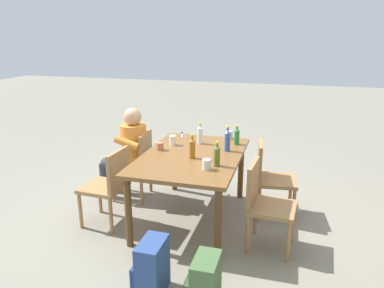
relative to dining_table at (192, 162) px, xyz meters
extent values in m
plane|color=gray|center=(0.00, 0.00, -0.69)|extent=(24.00, 24.00, 0.00)
cube|color=brown|center=(0.00, 0.00, 0.07)|extent=(1.58, 1.05, 0.04)
cylinder|color=brown|center=(-0.71, -0.45, -0.32)|extent=(0.07, 0.07, 0.74)
cylinder|color=brown|center=(0.71, -0.45, -0.32)|extent=(0.07, 0.07, 0.74)
cylinder|color=brown|center=(-0.71, 0.45, -0.32)|extent=(0.07, 0.07, 0.74)
cylinder|color=brown|center=(0.71, 0.45, -0.32)|extent=(0.07, 0.07, 0.74)
cube|color=#A37547|center=(-0.36, -0.91, -0.26)|extent=(0.48, 0.48, 0.04)
cube|color=#A37547|center=(-0.37, -0.71, -0.03)|extent=(0.42, 0.07, 0.42)
cylinder|color=#A37547|center=(-0.53, -1.11, -0.48)|extent=(0.04, 0.04, 0.41)
cylinder|color=#A37547|center=(-0.15, -1.08, -0.48)|extent=(0.04, 0.04, 0.41)
cylinder|color=#A37547|center=(-0.56, -0.73, -0.48)|extent=(0.04, 0.04, 0.41)
cylinder|color=#A37547|center=(-0.18, -0.70, -0.48)|extent=(0.04, 0.04, 0.41)
cube|color=#A37547|center=(0.36, 0.91, -0.26)|extent=(0.47, 0.47, 0.04)
cube|color=#A37547|center=(0.34, 0.71, -0.03)|extent=(0.42, 0.07, 0.42)
cylinder|color=#A37547|center=(0.56, 1.08, -0.48)|extent=(0.04, 0.04, 0.41)
cylinder|color=#A37547|center=(0.18, 1.11, -0.48)|extent=(0.04, 0.04, 0.41)
cylinder|color=#A37547|center=(0.53, 0.70, -0.48)|extent=(0.04, 0.04, 0.41)
cylinder|color=#A37547|center=(0.15, 0.73, -0.48)|extent=(0.04, 0.04, 0.41)
cube|color=#A37547|center=(-0.36, 0.91, -0.26)|extent=(0.49, 0.49, 0.04)
cube|color=#A37547|center=(-0.33, 0.71, -0.03)|extent=(0.42, 0.09, 0.42)
cylinder|color=#A37547|center=(-0.19, 1.12, -0.48)|extent=(0.04, 0.04, 0.41)
cylinder|color=#A37547|center=(-0.57, 1.07, -0.48)|extent=(0.04, 0.04, 0.41)
cylinder|color=#A37547|center=(-0.15, 0.74, -0.48)|extent=(0.04, 0.04, 0.41)
cylinder|color=#A37547|center=(-0.52, 0.70, -0.48)|extent=(0.04, 0.04, 0.41)
cube|color=#A37547|center=(0.36, -0.91, -0.26)|extent=(0.47, 0.47, 0.04)
cube|color=#A37547|center=(0.37, -0.71, -0.03)|extent=(0.42, 0.06, 0.42)
cylinder|color=#A37547|center=(0.16, -1.09, -0.48)|extent=(0.04, 0.04, 0.41)
cylinder|color=#A37547|center=(0.53, -1.11, -0.48)|extent=(0.04, 0.04, 0.41)
cylinder|color=#A37547|center=(0.18, -0.71, -0.48)|extent=(0.04, 0.04, 0.41)
cylinder|color=#A37547|center=(0.56, -0.73, -0.48)|extent=(0.04, 0.04, 0.41)
cylinder|color=orange|center=(-0.36, -0.86, 0.02)|extent=(0.32, 0.32, 0.52)
sphere|color=tan|center=(-0.36, -0.86, 0.38)|extent=(0.22, 0.22, 0.22)
cylinder|color=#383847|center=(-0.45, -1.06, -0.24)|extent=(0.14, 0.40, 0.14)
cylinder|color=#383847|center=(-0.45, -1.26, -0.46)|extent=(0.11, 0.11, 0.45)
cylinder|color=orange|center=(-0.55, -0.86, 0.10)|extent=(0.09, 0.31, 0.16)
cylinder|color=#383847|center=(-0.27, -1.06, -0.24)|extent=(0.14, 0.40, 0.14)
cylinder|color=#383847|center=(-0.27, -1.26, -0.46)|extent=(0.11, 0.11, 0.45)
cylinder|color=orange|center=(-0.17, -0.86, 0.10)|extent=(0.09, 0.31, 0.16)
cylinder|color=white|center=(-0.43, -0.02, 0.18)|extent=(0.06, 0.06, 0.19)
cone|color=white|center=(-0.43, -0.02, 0.29)|extent=(0.06, 0.06, 0.03)
cylinder|color=white|center=(-0.43, -0.02, 0.32)|extent=(0.03, 0.03, 0.03)
cylinder|color=yellow|center=(-0.43, -0.02, 0.34)|extent=(0.03, 0.03, 0.02)
cylinder|color=#2D56A3|center=(-0.23, 0.35, 0.19)|extent=(0.06, 0.06, 0.21)
cone|color=#2D56A3|center=(-0.23, 0.35, 0.31)|extent=(0.06, 0.06, 0.03)
cylinder|color=#2D56A3|center=(-0.23, 0.35, 0.34)|extent=(0.03, 0.03, 0.03)
cylinder|color=yellow|center=(-0.23, 0.35, 0.37)|extent=(0.03, 0.03, 0.02)
cylinder|color=#566623|center=(0.28, 0.34, 0.18)|extent=(0.06, 0.06, 0.18)
cone|color=#566623|center=(0.28, 0.34, 0.28)|extent=(0.06, 0.06, 0.03)
cylinder|color=#566623|center=(0.28, 0.34, 0.31)|extent=(0.03, 0.03, 0.03)
cylinder|color=yellow|center=(0.28, 0.34, 0.33)|extent=(0.03, 0.03, 0.02)
cylinder|color=#996019|center=(0.12, 0.04, 0.18)|extent=(0.06, 0.06, 0.19)
cone|color=#996019|center=(0.12, 0.04, 0.29)|extent=(0.06, 0.06, 0.03)
cylinder|color=#996019|center=(0.12, 0.04, 0.32)|extent=(0.03, 0.03, 0.03)
cylinder|color=yellow|center=(0.12, 0.04, 0.34)|extent=(0.03, 0.03, 0.02)
cylinder|color=#287A38|center=(-0.51, 0.41, 0.17)|extent=(0.06, 0.06, 0.17)
cone|color=#287A38|center=(-0.51, 0.41, 0.27)|extent=(0.06, 0.06, 0.02)
cylinder|color=#287A38|center=(-0.51, 0.41, 0.29)|extent=(0.03, 0.03, 0.02)
cylinder|color=yellow|center=(-0.51, 0.41, 0.32)|extent=(0.03, 0.03, 0.02)
cylinder|color=white|center=(-0.28, -0.32, 0.15)|extent=(0.08, 0.08, 0.12)
cylinder|color=silver|center=(0.40, 0.26, 0.14)|extent=(0.08, 0.08, 0.10)
cylinder|color=#B2B7BC|center=(-0.72, 0.29, 0.14)|extent=(0.07, 0.07, 0.10)
cylinder|color=#BC6B47|center=(-0.06, -0.39, 0.13)|extent=(0.08, 0.08, 0.09)
cube|color=silver|center=(-0.71, -0.33, 0.09)|extent=(0.18, 0.07, 0.01)
cube|color=black|center=(-0.81, -0.36, 0.09)|extent=(0.08, 0.04, 0.01)
cube|color=#47663D|center=(1.32, 0.48, -0.48)|extent=(0.32, 0.19, 0.42)
cube|color=#395130|center=(1.32, 0.36, -0.55)|extent=(0.22, 0.06, 0.18)
cube|color=#2D4784|center=(1.29, 0.03, -0.45)|extent=(0.32, 0.19, 0.47)
cube|color=navy|center=(1.29, -0.09, -0.54)|extent=(0.23, 0.06, 0.21)
camera|label=1|loc=(3.63, 1.02, 1.36)|focal=34.08mm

